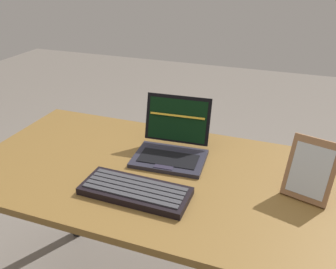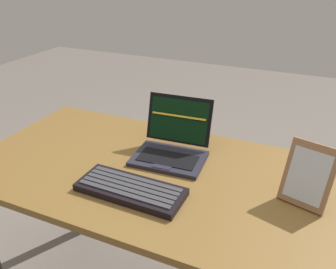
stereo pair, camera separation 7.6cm
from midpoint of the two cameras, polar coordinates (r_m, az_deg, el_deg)
desk at (r=1.24m, az=4.52°, el=-11.48°), size 1.58×0.69×0.75m
laptop_front at (r=1.27m, az=2.39°, el=-1.97°), size 0.27×0.25×0.21m
external_keyboard at (r=1.10m, az=-4.31°, el=-9.19°), size 0.35×0.14×0.03m
photo_frame at (r=1.10m, az=24.32°, el=-6.37°), size 0.15×0.10×0.20m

